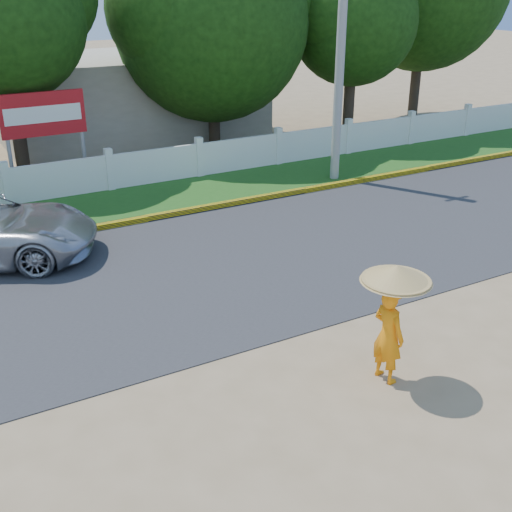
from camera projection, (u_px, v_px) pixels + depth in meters
The scene contains 10 objects.
ground at pixel (313, 368), 10.86m from camera, with size 120.00×120.00×0.00m, color #9E8460.
road at pixel (202, 269), 14.46m from camera, with size 60.00×7.00×0.02m, color #38383A.
grass_verge at pixel (127, 203), 18.65m from camera, with size 60.00×3.50×0.03m, color #2D601E.
curb at pixel (147, 219), 17.27m from camera, with size 40.00×0.18×0.16m, color yellow.
fence at pixel (110, 173), 19.60m from camera, with size 40.00×0.10×1.10m, color silver.
building_near at pixel (129, 96), 25.95m from camera, with size 10.00×6.00×3.20m, color #B7AD99.
utility_pole at pixel (340, 52), 19.31m from camera, with size 0.28×0.28×7.93m, color gray.
monk_with_parasol at pixel (392, 307), 10.05m from camera, with size 1.12×1.12×2.04m.
billboard at pixel (43, 119), 19.15m from camera, with size 2.50×0.13×2.95m.
tree_row at pixel (162, 12), 21.77m from camera, with size 35.86×7.89×9.25m.
Camera 1 is at (-5.31, -7.55, 6.10)m, focal length 45.00 mm.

